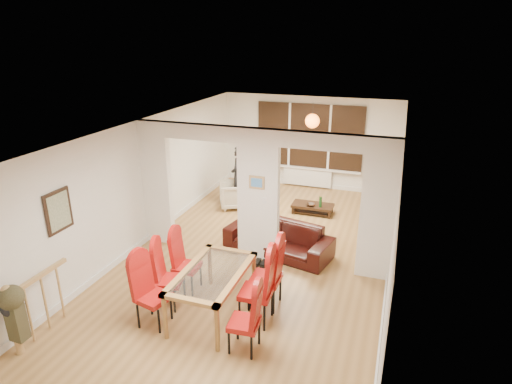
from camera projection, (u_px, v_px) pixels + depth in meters
The scene contains 24 objects.
floor at pixel (258, 256), 8.56m from camera, with size 5.00×9.00×0.01m, color olive.
room_walls at pixel (258, 196), 8.11m from camera, with size 5.00×9.00×2.60m, color silver, non-canonical shape.
divider_wall at pixel (258, 196), 8.11m from camera, with size 5.00×0.18×2.60m, color white.
bay_window_blinds at pixel (309, 136), 11.98m from camera, with size 3.00×0.08×1.80m, color black.
radiator at pixel (307, 177), 12.36m from camera, with size 1.40×0.08×0.50m, color white.
pendant_light at pixel (312, 121), 10.65m from camera, with size 0.36×0.36×0.36m, color orange.
stair_newel at pixel (42, 300), 6.22m from camera, with size 0.40×1.20×1.10m, color #AA834E, non-canonical shape.
wall_poster at pixel (58, 211), 6.63m from camera, with size 0.04×0.52×0.67m, color gray.
pillar_photo at pixel (257, 182), 7.92m from camera, with size 0.30×0.03×0.25m, color #4C8CD8.
dining_table at pixel (213, 293), 6.68m from camera, with size 0.92×1.63×0.76m, color olive, non-canonical shape.
dining_chair_la at pixel (153, 293), 6.39m from camera, with size 0.44×0.44×1.09m, color #9D1310, non-canonical shape.
dining_chair_lb at pixel (169, 276), 6.86m from camera, with size 0.42×0.42×1.05m, color #9D1310, non-canonical shape.
dining_chair_lc at pixel (187, 263), 7.28m from camera, with size 0.42×0.42×1.04m, color #9D1310, non-canonical shape.
dining_chair_ra at pixel (244, 318), 5.87m from camera, with size 0.41×0.41×1.02m, color #9D1310, non-canonical shape.
dining_chair_rb at pixel (256, 287), 6.45m from camera, with size 0.47×0.47×1.19m, color #9D1310, non-canonical shape.
dining_chair_rc at pixel (266, 274), 6.84m from camera, with size 0.46×0.46×1.16m, color #9D1310, non-canonical shape.
sofa at pixel (278, 238), 8.62m from camera, with size 2.16×0.85×0.63m, color black.
armchair at pixel (234, 195), 10.92m from camera, with size 0.73×0.71×0.67m, color beige.
person at pixel (238, 175), 11.04m from camera, with size 0.37×0.56×1.53m, color black.
television at pixel (373, 210), 10.09m from camera, with size 0.13×0.96×0.55m, color black.
coffee_table at pixel (312, 209), 10.60m from camera, with size 1.01×0.50×0.23m, color black, non-canonical shape.
bottle at pixel (320, 202), 10.36m from camera, with size 0.07×0.07×0.28m, color #143F19.
bowl at pixel (311, 205), 10.47m from camera, with size 0.21×0.21×0.05m, color black.
shoes at pixel (261, 263), 8.21m from camera, with size 0.22×0.24×0.09m, color black, non-canonical shape.
Camera 1 is at (2.43, -7.18, 4.18)m, focal length 30.00 mm.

